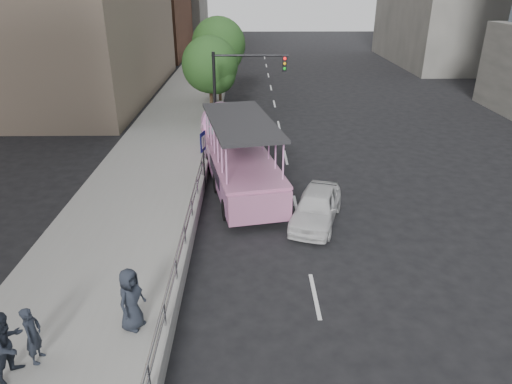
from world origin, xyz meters
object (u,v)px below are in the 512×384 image
at_px(pedestrian_near, 33,335).
at_px(pedestrian_mid, 8,344).
at_px(parking_sign, 204,154).
at_px(traffic_signal, 236,83).
at_px(street_tree_far, 220,47).
at_px(street_tree_near, 211,67).
at_px(car, 316,207).
at_px(pedestrian_far, 131,299).
at_px(duck_boat, 236,156).

height_order(pedestrian_near, pedestrian_mid, pedestrian_mid).
relative_size(pedestrian_near, parking_sign, 0.57).
height_order(traffic_signal, street_tree_far, street_tree_far).
xyz_separation_m(pedestrian_near, traffic_signal, (4.37, 17.26, 2.44)).
relative_size(traffic_signal, street_tree_near, 0.91).
bearing_deg(pedestrian_mid, traffic_signal, 1.97).
height_order(car, parking_sign, parking_sign).
bearing_deg(pedestrian_far, street_tree_near, 21.28).
bearing_deg(pedestrian_near, pedestrian_mid, 140.08).
bearing_deg(car, parking_sign, 162.75).
xyz_separation_m(duck_boat, traffic_signal, (-0.12, 5.56, 2.26)).
relative_size(pedestrian_near, street_tree_far, 0.24).
relative_size(duck_boat, street_tree_near, 1.81).
relative_size(pedestrian_far, parking_sign, 0.65).
height_order(duck_boat, traffic_signal, traffic_signal).
xyz_separation_m(pedestrian_near, pedestrian_mid, (-0.36, -0.42, 0.11)).
relative_size(pedestrian_mid, street_tree_far, 0.27).
relative_size(car, pedestrian_near, 2.61).
bearing_deg(traffic_signal, car, -71.25).
bearing_deg(street_tree_far, pedestrian_near, -96.37).
height_order(pedestrian_far, traffic_signal, traffic_signal).
relative_size(car, street_tree_far, 0.62).
bearing_deg(pedestrian_far, street_tree_far, 21.33).
xyz_separation_m(pedestrian_far, street_tree_far, (0.93, 25.53, 3.12)).
bearing_deg(pedestrian_near, street_tree_far, -5.89).
bearing_deg(car, street_tree_near, 128.38).
relative_size(pedestrian_mid, parking_sign, 0.65).
xyz_separation_m(car, street_tree_far, (-4.74, 19.26, 3.63)).
bearing_deg(pedestrian_mid, street_tree_near, 8.51).
bearing_deg(street_tree_near, car, -69.59).
height_order(duck_boat, car, duck_boat).
relative_size(duck_boat, parking_sign, 3.83).
height_order(pedestrian_near, pedestrian_far, pedestrian_far).
xyz_separation_m(pedestrian_far, traffic_signal, (2.33, 16.10, 2.32)).
relative_size(pedestrian_far, street_tree_near, 0.31).
distance_m(car, street_tree_far, 20.16).
bearing_deg(pedestrian_far, parking_sign, 17.21).
height_order(car, street_tree_far, street_tree_far).
relative_size(car, parking_sign, 1.48).
distance_m(pedestrian_mid, parking_sign, 11.65).
bearing_deg(car, pedestrian_mid, -117.84).
distance_m(duck_boat, pedestrian_far, 10.83).
xyz_separation_m(duck_boat, parking_sign, (-1.41, -1.00, 0.46)).
distance_m(pedestrian_near, traffic_signal, 17.97).
distance_m(parking_sign, street_tree_near, 10.22).
xyz_separation_m(car, parking_sign, (-4.63, 3.27, 1.02)).
bearing_deg(pedestrian_near, traffic_signal, -13.75).
distance_m(duck_boat, traffic_signal, 6.00).
bearing_deg(traffic_signal, pedestrian_mid, -104.99).
bearing_deg(duck_boat, pedestrian_mid, -111.83).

